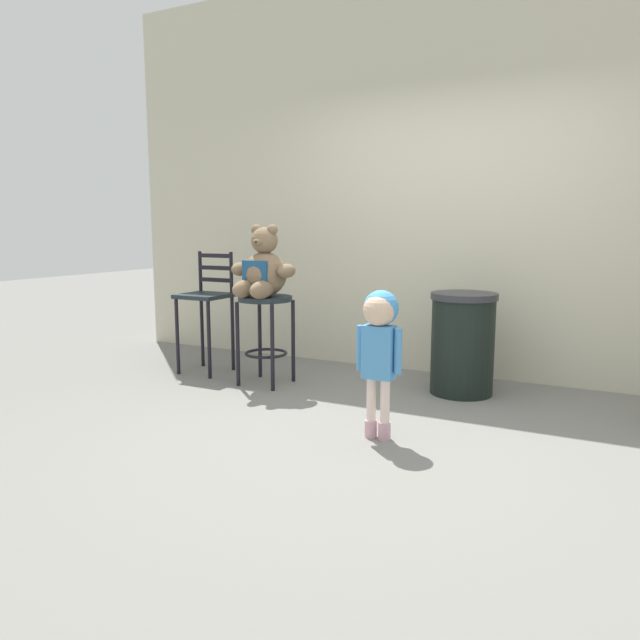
{
  "coord_description": "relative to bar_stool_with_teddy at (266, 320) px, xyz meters",
  "views": [
    {
      "loc": [
        1.4,
        -3.33,
        1.28
      ],
      "look_at": [
        -0.55,
        0.46,
        0.62
      ],
      "focal_mm": 33.66,
      "sensor_mm": 36.0,
      "label": 1
    }
  ],
  "objects": [
    {
      "name": "ground_plane",
      "position": [
        1.2,
        -0.76,
        -0.53
      ],
      "size": [
        24.0,
        24.0,
        0.0
      ],
      "primitive_type": "plane",
      "color": "slate"
    },
    {
      "name": "building_wall",
      "position": [
        1.2,
        1.16,
        1.21
      ],
      "size": [
        6.62,
        0.3,
        3.49
      ],
      "primitive_type": "cube",
      "color": "beige",
      "rests_on": "ground_plane"
    },
    {
      "name": "bar_stool_with_teddy",
      "position": [
        0.0,
        0.0,
        0.0
      ],
      "size": [
        0.44,
        0.44,
        0.73
      ],
      "color": "#1C272C",
      "rests_on": "ground_plane"
    },
    {
      "name": "teddy_bear",
      "position": [
        0.0,
        -0.03,
        0.41
      ],
      "size": [
        0.56,
        0.5,
        0.58
      ],
      "color": "#7A6348",
      "rests_on": "bar_stool_with_teddy"
    },
    {
      "name": "child_walking",
      "position": [
        1.3,
        -0.78,
        0.13
      ],
      "size": [
        0.29,
        0.23,
        0.91
      ],
      "rotation": [
        0.0,
        0.0,
        1.28
      ],
      "color": "#CC99A6",
      "rests_on": "ground_plane"
    },
    {
      "name": "trash_bin",
      "position": [
        1.51,
        0.45,
        -0.14
      ],
      "size": [
        0.51,
        0.51,
        0.79
      ],
      "color": "black",
      "rests_on": "ground_plane"
    },
    {
      "name": "bar_chair_empty",
      "position": [
        -0.69,
        0.13,
        0.09
      ],
      "size": [
        0.4,
        0.4,
        1.07
      ],
      "color": "#1C272C",
      "rests_on": "ground_plane"
    }
  ]
}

